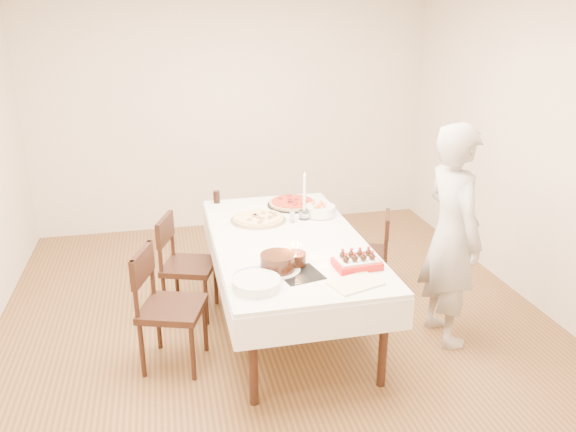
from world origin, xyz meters
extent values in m
plane|color=brown|center=(0.00, 0.00, 0.00)|extent=(5.00, 5.00, 0.00)
cube|color=beige|center=(0.00, 2.50, 1.35)|extent=(4.50, 0.04, 2.70)
cube|color=beige|center=(0.00, -2.50, 1.35)|extent=(4.50, 0.04, 2.70)
cube|color=beige|center=(2.25, 0.00, 1.35)|extent=(0.04, 5.00, 2.70)
cube|color=white|center=(0.09, 0.09, 0.38)|extent=(1.26, 2.20, 0.75)
imported|color=beige|center=(1.23, -0.36, 0.85)|extent=(0.44, 0.64, 1.70)
cylinder|color=beige|center=(-0.07, 0.52, 0.77)|extent=(0.62, 0.62, 0.04)
cylinder|color=red|center=(0.30, 0.85, 0.77)|extent=(0.58, 0.58, 0.04)
cube|color=#B21E1E|center=(0.49, 0.68, 0.75)|extent=(0.31, 0.31, 0.01)
cylinder|color=white|center=(0.48, 0.53, 0.80)|extent=(0.33, 0.33, 0.08)
cylinder|color=white|center=(0.32, 0.48, 0.96)|extent=(0.09, 0.09, 0.41)
cylinder|color=black|center=(-0.36, 1.08, 0.81)|extent=(0.07, 0.07, 0.11)
cylinder|color=black|center=(-0.11, -0.46, 0.81)|extent=(0.39, 0.39, 0.12)
cube|color=black|center=(0.03, -0.55, 0.75)|extent=(0.32, 0.32, 0.01)
cylinder|color=#321A0D|center=(0.03, -0.40, 0.84)|extent=(0.19, 0.19, 0.15)
cube|color=beige|center=(0.34, -0.77, 0.75)|extent=(0.38, 0.31, 0.03)
cylinder|color=white|center=(-0.29, -0.67, 0.78)|extent=(0.33, 0.33, 0.06)
cylinder|color=white|center=(-0.27, -0.52, 0.76)|extent=(0.39, 0.39, 0.01)
camera|label=1|loc=(-0.80, -3.85, 2.42)|focal=35.00mm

